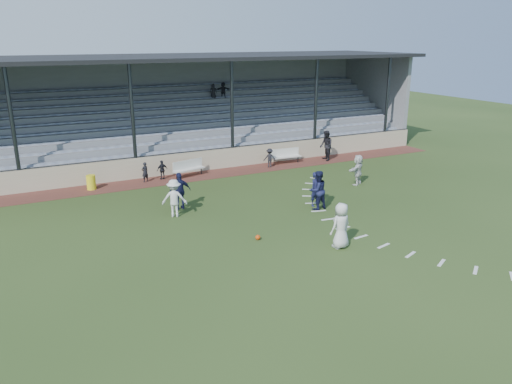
# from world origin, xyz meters

# --- Properties ---
(ground) EXTENTS (90.00, 90.00, 0.00)m
(ground) POSITION_xyz_m (0.00, 0.00, 0.00)
(ground) COLOR #293D19
(ground) RESTS_ON ground
(cinder_track) EXTENTS (34.00, 2.00, 0.02)m
(cinder_track) POSITION_xyz_m (0.00, 10.50, 0.01)
(cinder_track) COLOR #512720
(cinder_track) RESTS_ON ground
(retaining_wall) EXTENTS (34.00, 0.18, 1.20)m
(retaining_wall) POSITION_xyz_m (0.00, 11.55, 0.60)
(retaining_wall) COLOR #BAAB8F
(retaining_wall) RESTS_ON ground
(bench_left) EXTENTS (2.03, 0.97, 0.95)m
(bench_left) POSITION_xyz_m (-0.26, 10.63, 0.58)
(bench_left) COLOR silver
(bench_left) RESTS_ON cinder_track
(bench_right) EXTENTS (2.02, 0.55, 0.95)m
(bench_right) POSITION_xyz_m (6.27, 10.81, 0.58)
(bench_right) COLOR silver
(bench_right) RESTS_ON cinder_track
(trash_bin) EXTENTS (0.48, 0.48, 0.76)m
(trash_bin) POSITION_xyz_m (-5.69, 10.51, 0.40)
(trash_bin) COLOR yellow
(trash_bin) RESTS_ON cinder_track
(football) EXTENTS (0.21, 0.21, 0.21)m
(football) POSITION_xyz_m (-0.94, 0.48, 0.10)
(football) COLOR #C63F0B
(football) RESTS_ON ground
(player_white_lead) EXTENTS (0.94, 0.68, 1.79)m
(player_white_lead) POSITION_xyz_m (1.54, -1.60, 0.89)
(player_white_lead) COLOR silver
(player_white_lead) RESTS_ON ground
(player_navy_lead) EXTENTS (0.67, 0.52, 1.65)m
(player_navy_lead) POSITION_xyz_m (3.43, 2.99, 0.82)
(player_navy_lead) COLOR #16193E
(player_navy_lead) RESTS_ON ground
(player_navy_mid) EXTENTS (0.95, 0.77, 1.85)m
(player_navy_mid) POSITION_xyz_m (3.23, 2.53, 0.92)
(player_navy_mid) COLOR #16193E
(player_navy_mid) RESTS_ON ground
(player_white_wing) EXTENTS (1.27, 1.02, 1.72)m
(player_white_wing) POSITION_xyz_m (-3.03, 4.58, 0.86)
(player_white_wing) COLOR silver
(player_white_wing) RESTS_ON ground
(player_navy_wing) EXTENTS (1.03, 0.43, 1.76)m
(player_navy_wing) POSITION_xyz_m (-2.48, 5.43, 0.88)
(player_navy_wing) COLOR #16193E
(player_navy_wing) RESTS_ON ground
(player_white_back) EXTENTS (1.57, 1.21, 1.66)m
(player_white_back) POSITION_xyz_m (7.46, 4.99, 0.83)
(player_white_back) COLOR silver
(player_white_back) RESTS_ON ground
(official) EXTENTS (0.94, 1.10, 1.95)m
(official) POSITION_xyz_m (9.02, 10.30, 0.99)
(official) COLOR black
(official) RESTS_ON cinder_track
(sub_left_near) EXTENTS (0.48, 0.41, 1.12)m
(sub_left_near) POSITION_xyz_m (-2.78, 10.61, 0.58)
(sub_left_near) COLOR black
(sub_left_near) RESTS_ON cinder_track
(sub_left_far) EXTENTS (0.68, 0.38, 1.10)m
(sub_left_far) POSITION_xyz_m (-1.77, 10.70, 0.57)
(sub_left_far) COLOR black
(sub_left_far) RESTS_ON cinder_track
(sub_right) EXTENTS (0.85, 0.64, 1.17)m
(sub_right) POSITION_xyz_m (4.92, 10.40, 0.61)
(sub_right) COLOR black
(sub_right) RESTS_ON cinder_track
(grandstand) EXTENTS (34.60, 9.00, 6.61)m
(grandstand) POSITION_xyz_m (0.00, 16.26, 2.20)
(grandstand) COLOR gray
(grandstand) RESTS_ON ground
(penalty_arc) EXTENTS (3.89, 14.63, 0.01)m
(penalty_arc) POSITION_xyz_m (4.12, 0.00, 0.01)
(penalty_arc) COLOR silver
(penalty_arc) RESTS_ON ground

